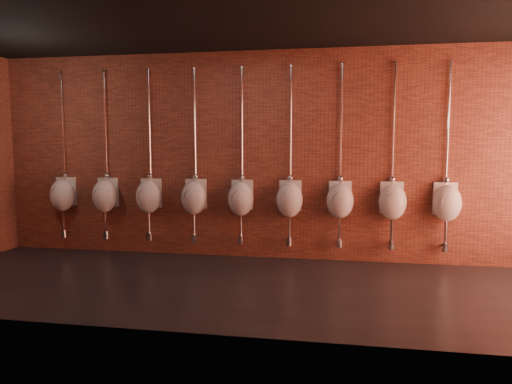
# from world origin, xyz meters

# --- Properties ---
(ground) EXTENTS (8.50, 8.50, 0.00)m
(ground) POSITION_xyz_m (0.00, 0.00, 0.00)
(ground) COLOR black
(ground) RESTS_ON ground
(room_shell) EXTENTS (8.54, 3.04, 3.22)m
(room_shell) POSITION_xyz_m (0.00, 0.00, 2.01)
(room_shell) COLOR black
(room_shell) RESTS_ON ground
(urinal_0) EXTENTS (0.42, 0.38, 2.72)m
(urinal_0) POSITION_xyz_m (-3.27, 1.36, 0.95)
(urinal_0) COLOR white
(urinal_0) RESTS_ON ground
(urinal_1) EXTENTS (0.42, 0.38, 2.72)m
(urinal_1) POSITION_xyz_m (-2.52, 1.36, 0.95)
(urinal_1) COLOR white
(urinal_1) RESTS_ON ground
(urinal_2) EXTENTS (0.42, 0.38, 2.72)m
(urinal_2) POSITION_xyz_m (-1.76, 1.36, 0.95)
(urinal_2) COLOR white
(urinal_2) RESTS_ON ground
(urinal_3) EXTENTS (0.42, 0.38, 2.72)m
(urinal_3) POSITION_xyz_m (-1.01, 1.36, 0.95)
(urinal_3) COLOR white
(urinal_3) RESTS_ON ground
(urinal_4) EXTENTS (0.42, 0.38, 2.72)m
(urinal_4) POSITION_xyz_m (-0.25, 1.36, 0.95)
(urinal_4) COLOR white
(urinal_4) RESTS_ON ground
(urinal_5) EXTENTS (0.42, 0.38, 2.72)m
(urinal_5) POSITION_xyz_m (0.50, 1.36, 0.95)
(urinal_5) COLOR white
(urinal_5) RESTS_ON ground
(urinal_6) EXTENTS (0.42, 0.38, 2.72)m
(urinal_6) POSITION_xyz_m (1.25, 1.36, 0.95)
(urinal_6) COLOR white
(urinal_6) RESTS_ON ground
(urinal_7) EXTENTS (0.42, 0.38, 2.72)m
(urinal_7) POSITION_xyz_m (2.01, 1.36, 0.95)
(urinal_7) COLOR white
(urinal_7) RESTS_ON ground
(urinal_8) EXTENTS (0.42, 0.38, 2.72)m
(urinal_8) POSITION_xyz_m (2.76, 1.36, 0.95)
(urinal_8) COLOR white
(urinal_8) RESTS_ON ground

